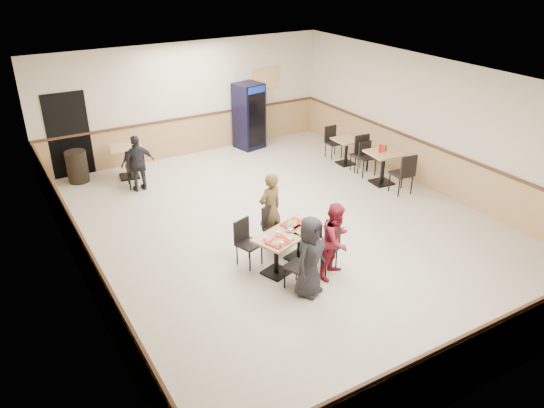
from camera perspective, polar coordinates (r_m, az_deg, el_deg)
ground at (r=10.84m, az=1.51°, el=-2.51°), size 10.00×10.00×0.00m
room_shell at (r=13.44m, az=2.22°, el=6.00°), size 10.00×10.00×10.00m
main_table at (r=9.36m, az=1.75°, el=-4.26°), size 1.43×1.02×0.69m
main_chairs at (r=9.34m, az=1.57°, el=-4.49°), size 1.57×1.80×0.88m
diner_woman_left at (r=8.55m, az=4.09°, el=-5.68°), size 0.81×0.70×1.39m
diner_woman_right at (r=9.08m, az=6.91°, el=-3.89°), size 0.82×0.74×1.36m
diner_man_opposite at (r=9.96m, az=-0.21°, el=-0.56°), size 0.58×0.44×1.44m
lone_diner at (r=12.61m, az=-14.22°, el=4.26°), size 0.79×0.33×1.34m
tabletop_clutter at (r=9.21m, az=2.08°, el=-2.99°), size 1.15×0.84×0.12m
side_table_near at (r=12.92m, az=11.88°, el=4.36°), size 0.81×0.81×0.79m
side_table_near_chair_south at (r=12.51m, az=13.78°, el=3.30°), size 0.51×0.51×1.00m
side_table_near_chair_north at (r=13.37m, az=10.07°, el=5.15°), size 0.51×0.51×1.00m
side_table_far at (r=13.98m, az=8.01°, el=6.04°), size 0.66×0.66×0.68m
side_table_far_chair_south at (r=13.60m, az=9.42°, el=5.25°), size 0.41×0.41×0.87m
side_table_far_chair_north at (r=14.40m, az=6.67°, el=6.62°), size 0.41×0.41×0.87m
condiment_caddy at (r=12.81m, az=11.77°, el=5.88°), size 0.23×0.06×0.20m
back_table at (r=13.47m, az=-15.31°, el=4.88°), size 0.86×0.86×0.79m
back_table_chair_lone at (r=12.91m, az=-14.49°, el=3.93°), size 0.54×0.54×1.00m
pepsi_cooler at (r=14.94m, az=-2.48°, el=9.44°), size 0.81×0.81×1.83m
trash_bin at (r=13.63m, az=-20.22°, el=3.80°), size 0.49×0.49×0.78m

